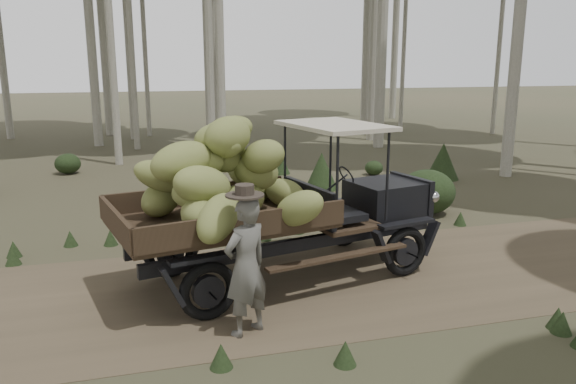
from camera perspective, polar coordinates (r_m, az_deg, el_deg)
ground at (r=8.80m, az=-2.15°, el=-9.65°), size 120.00×120.00×0.00m
dirt_track at (r=8.79m, az=-2.15°, el=-9.63°), size 70.00×4.00×0.01m
banana_truck at (r=8.46m, az=-3.43°, el=0.33°), size 5.56×3.25×2.74m
farmer at (r=7.08m, az=-4.30°, el=-7.42°), size 0.78×0.70×1.96m
undergrowth at (r=7.62m, az=-0.44°, el=-9.28°), size 20.90×23.72×1.35m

